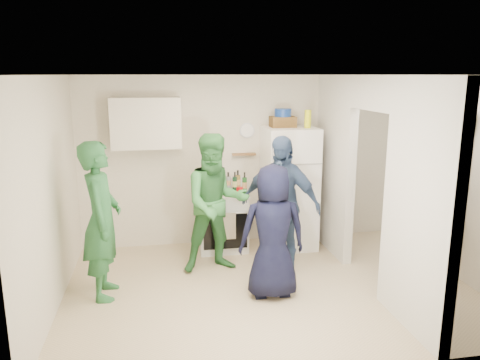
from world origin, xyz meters
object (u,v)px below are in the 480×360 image
object	(u,v)px
yellow_cup_stack_top	(308,119)
person_denim	(280,205)
person_green_left	(102,220)
person_green_center	(216,203)
person_navy	(273,232)
fridge	(289,188)
blue_bowl	(283,113)
stove	(222,221)
wicker_basket	(283,122)
person_nook	(423,215)

from	to	relation	value
yellow_cup_stack_top	person_denim	bearing A→B (deg)	-126.84
person_green_left	person_green_center	bearing A→B (deg)	-68.31
person_navy	person_green_left	bearing A→B (deg)	-7.89
fridge	blue_bowl	size ratio (longest dim) A/B	7.38
stove	person_green_center	bearing A→B (deg)	-104.08
person_green_left	person_navy	distance (m)	1.93
fridge	blue_bowl	bearing A→B (deg)	153.43
stove	person_navy	world-z (taller)	person_navy
wicker_basket	person_green_left	world-z (taller)	wicker_basket
yellow_cup_stack_top	person_green_center	distance (m)	1.80
person_navy	person_denim	bearing A→B (deg)	-109.58
wicker_basket	person_nook	size ratio (longest dim) A/B	0.23
blue_bowl	wicker_basket	bearing A→B (deg)	0.00
person_green_left	person_denim	bearing A→B (deg)	-80.73
person_green_left	person_nook	world-z (taller)	person_green_left
person_nook	wicker_basket	bearing A→B (deg)	-104.82
wicker_basket	person_green_center	world-z (taller)	wicker_basket
fridge	person_green_center	distance (m)	1.35
person_green_center	person_nook	bearing A→B (deg)	-19.50
wicker_basket	person_green_left	distance (m)	2.88
person_navy	person_nook	bearing A→B (deg)	-170.45
wicker_basket	person_navy	world-z (taller)	wicker_basket
person_green_center	person_nook	world-z (taller)	person_green_center
fridge	wicker_basket	size ratio (longest dim) A/B	5.06
person_green_left	person_green_center	size ratio (longest dim) A/B	1.01
wicker_basket	yellow_cup_stack_top	bearing A→B (deg)	-25.11
fridge	wicker_basket	distance (m)	0.97
wicker_basket	person_green_left	size ratio (longest dim) A/B	0.19
stove	person_green_center	xyz separation A→B (m)	(-0.18, -0.71, 0.47)
fridge	person_green_left	world-z (taller)	person_green_left
wicker_basket	yellow_cup_stack_top	size ratio (longest dim) A/B	1.40
blue_bowl	person_denim	distance (m)	1.46
yellow_cup_stack_top	person_denim	size ratio (longest dim) A/B	0.14
blue_bowl	person_navy	bearing A→B (deg)	-108.52
person_denim	person_nook	bearing A→B (deg)	22.35
fridge	blue_bowl	world-z (taller)	blue_bowl
stove	person_green_left	bearing A→B (deg)	-141.76
blue_bowl	yellow_cup_stack_top	xyz separation A→B (m)	(0.32, -0.15, -0.08)
yellow_cup_stack_top	person_navy	size ratio (longest dim) A/B	0.16
stove	blue_bowl	bearing A→B (deg)	1.30
stove	fridge	world-z (taller)	fridge
person_green_left	person_nook	bearing A→B (deg)	-89.86
person_green_center	person_denim	distance (m)	0.82
blue_bowl	yellow_cup_stack_top	distance (m)	0.36
fridge	person_green_center	world-z (taller)	person_green_center
person_denim	person_nook	world-z (taller)	person_denim
stove	person_denim	xyz separation A→B (m)	(0.61, -0.92, 0.47)
yellow_cup_stack_top	person_green_center	world-z (taller)	yellow_cup_stack_top
blue_bowl	person_denim	xyz separation A→B (m)	(-0.27, -0.94, -1.09)
person_green_center	wicker_basket	bearing A→B (deg)	28.20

